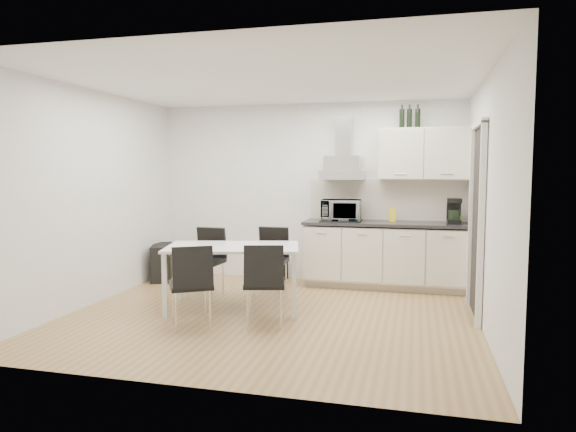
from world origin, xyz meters
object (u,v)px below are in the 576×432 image
Objects in this scene: chair_near_left at (191,286)px; chair_far_left at (205,263)px; chair_far_right at (270,262)px; guitar_amp at (162,262)px; kitchenette at (387,228)px; dining_table at (233,252)px; floor_speaker at (282,270)px; chair_near_right at (265,284)px.

chair_far_left is at bearing 76.13° from chair_near_left.
chair_far_right is at bearing 44.23° from chair_near_left.
chair_far_right is 1.92m from guitar_amp.
kitchenette reaches higher than chair_far_left.
dining_table is 1.92× the size of chair_far_right.
guitar_amp is (-1.83, 0.53, -0.18)m from chair_far_right.
chair_near_left reaches higher than floor_speaker.
chair_far_right reaches higher than floor_speaker.
floor_speaker is at bearing 173.94° from kitchenette.
floor_speaker is (0.30, 2.55, -0.31)m from chair_near_left.
kitchenette is 9.57× the size of floor_speaker.
chair_far_left and chair_near_left have the same top height.
chair_near_right is 3.34× the size of floor_speaker.
dining_table is 1.92× the size of chair_near_right.
chair_far_right is at bearing -150.03° from kitchenette.
chair_far_right is 1.00× the size of chair_near_right.
chair_near_left is 2.58m from floor_speaker.
floor_speaker is at bearing -114.35° from chair_far_left.
chair_near_right is at bearing -58.21° from dining_table.
kitchenette is 2.53m from chair_far_left.
chair_far_left is 1.47m from floor_speaker.
chair_far_left is 0.84m from chair_far_right.
chair_near_left is at bearing 111.78° from chair_far_left.
chair_near_left is (0.40, -1.29, 0.00)m from chair_far_left.
guitar_amp is (-2.14, 1.81, -0.18)m from chair_near_right.
chair_far_left and chair_near_right have the same top height.
guitar_amp is (-3.28, -0.31, -0.57)m from kitchenette.
chair_far_left is 1.00× the size of chair_far_right.
kitchenette is 2.86× the size of chair_far_left.
chair_far_left is 1.51m from chair_near_right.
chair_far_left is 1.28× the size of guitar_amp.
kitchenette is 3.68× the size of guitar_amp.
dining_table is at bearing 47.37° from chair_near_left.
kitchenette reaches higher than guitar_amp.
chair_near_right is at bearing -118.46° from kitchenette.
floor_speaker is (-1.56, 0.17, -0.70)m from kitchenette.
dining_table is at bearing 143.89° from chair_far_left.
floor_speaker is (0.70, 1.26, -0.31)m from chair_far_left.
chair_near_left is 0.76m from chair_near_right.
dining_table is at bearing -137.03° from kitchenette.
chair_far_left is 1.30m from guitar_amp.
chair_far_right and chair_near_left have the same top height.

